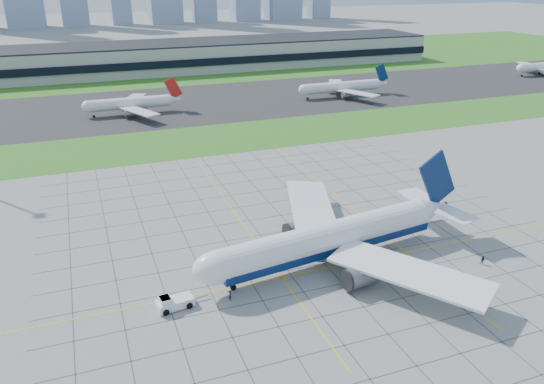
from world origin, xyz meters
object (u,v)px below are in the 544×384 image
object	(u,v)px
airliner	(331,238)
pushback_tug	(173,302)
distant_jet_1	(131,103)
distant_jet_2	(342,87)
crew_near	(230,296)
crew_far	(483,260)
distant_jet_3	(541,67)

from	to	relation	value
airliner	pushback_tug	world-z (taller)	airliner
distant_jet_1	distant_jet_2	bearing A→B (deg)	-0.57
pushback_tug	distant_jet_2	distance (m)	173.83
airliner	crew_near	distance (m)	23.87
crew_far	distant_jet_1	world-z (taller)	distant_jet_1
crew_near	crew_far	bearing A→B (deg)	-78.21
crew_near	distant_jet_3	distance (m)	268.66
crew_far	distant_jet_3	world-z (taller)	distant_jet_3
pushback_tug	distant_jet_1	xyz separation A→B (m)	(9.52, 139.57, 3.34)
pushback_tug	airliner	bearing A→B (deg)	0.25
crew_near	crew_far	distance (m)	51.24
distant_jet_2	distant_jet_1	bearing A→B (deg)	179.43
airliner	pushback_tug	distance (m)	33.31
airliner	distant_jet_3	size ratio (longest dim) A/B	1.46
airliner	crew_far	size ratio (longest dim) A/B	32.08
airliner	distant_jet_3	distance (m)	246.58
pushback_tug	distant_jet_1	distance (m)	139.94
pushback_tug	crew_far	world-z (taller)	pushback_tug
distant_jet_2	pushback_tug	bearing A→B (deg)	-127.09
pushback_tug	crew_far	xyz separation A→B (m)	(60.92, -6.98, -0.18)
pushback_tug	distant_jet_3	distance (m)	276.40
pushback_tug	crew_far	size ratio (longest dim) A/B	4.86
crew_near	distant_jet_1	world-z (taller)	distant_jet_1
crew_far	distant_jet_2	world-z (taller)	distant_jet_2
pushback_tug	distant_jet_3	bearing A→B (deg)	24.36
airliner	distant_jet_2	world-z (taller)	airliner
distant_jet_2	airliner	bearing A→B (deg)	-118.31
crew_near	crew_far	world-z (taller)	crew_far
crew_near	crew_far	size ratio (longest dim) A/B	1.00
distant_jet_1	distant_jet_2	world-z (taller)	same
airliner	distant_jet_3	xyz separation A→B (m)	(200.70, 143.25, -0.85)
distant_jet_1	crew_near	bearing A→B (deg)	-89.80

